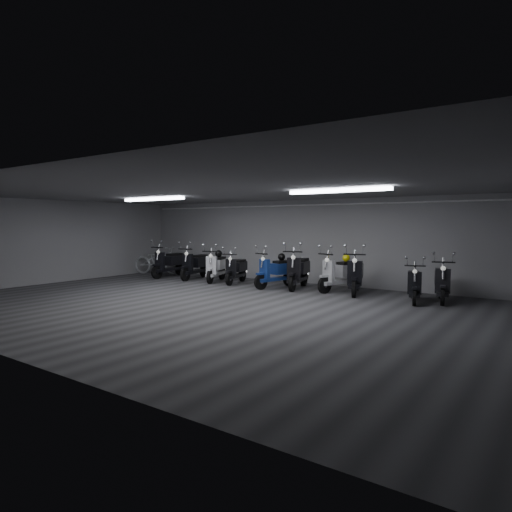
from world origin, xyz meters
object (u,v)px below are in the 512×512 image
Objects in this scene: helmet_1 at (346,258)px; scooter_0 at (169,258)px; scooter_9 at (442,276)px; helmet_0 at (219,254)px; scooter_6 at (340,268)px; scooter_7 at (356,269)px; scooter_2 at (216,262)px; scooter_4 at (276,266)px; scooter_1 at (195,260)px; bicycle at (158,257)px; scooter_8 at (414,278)px; scooter_3 at (236,265)px; helmet_2 at (282,257)px; scooter_5 at (298,265)px.

scooter_0 is at bearing -174.80° from helmet_1.
scooter_9 reaches higher than helmet_0.
scooter_6 is 4.55m from helmet_0.
scooter_6 is at bearing 142.51° from scooter_7.
scooter_0 is 2.29m from scooter_2.
scooter_7 is at bearing 20.47° from scooter_4.
scooter_1 is 1.01m from helmet_0.
scooter_2 is 7.32m from scooter_9.
scooter_2 is 3.40m from bicycle.
scooter_2 is 1.11× the size of scooter_8.
scooter_2 is 1.02× the size of scooter_9.
scooter_7 is (4.17, 0.14, 0.10)m from scooter_3.
helmet_1 is (-2.78, 0.34, 0.32)m from scooter_9.
helmet_2 is at bearing -1.47° from helmet_0.
scooter_6 is at bearing -6.11° from scooter_1.
scooter_2 is (1.04, -0.07, -0.03)m from scooter_1.
bicycle is (-1.08, 0.44, -0.04)m from scooter_0.
scooter_8 is at bearing -16.69° from scooter_3.
scooter_4 is at bearing 161.97° from scooter_8.
scooter_8 is at bearing -4.90° from helmet_2.
helmet_1 is (-0.48, 0.44, 0.25)m from scooter_7.
helmet_2 is (-0.62, 0.03, 0.22)m from scooter_5.
scooter_9 is 7.67× the size of helmet_2.
scooter_6 reaches higher than scooter_2.
scooter_8 is at bearing 5.11° from scooter_6.
scooter_9 is 7.41m from helmet_0.
scooter_7 is at bearing -12.99° from scooter_5.
helmet_1 is at bearing 118.86° from scooter_7.
scooter_1 is at bearing -174.50° from helmet_1.
scooter_6 is (5.49, 0.29, 0.01)m from scooter_1.
scooter_0 is at bearing -177.79° from helmet_2.
scooter_0 is 6.75m from scooter_6.
scooter_2 is at bearing -12.75° from scooter_1.
scooter_1 is at bearing 161.62° from scooter_8.
scooter_1 is 1.11× the size of scooter_3.
scooter_0 is 6.86m from helmet_1.
scooter_7 is at bearing -107.77° from bicycle.
scooter_7 is (6.06, 0.10, 0.03)m from scooter_1.
scooter_5 is 3.27m from helmet_0.
scooter_1 is 3.53m from scooter_4.
helmet_2 is (4.84, 0.19, 0.25)m from scooter_0.
scooter_0 reaches higher than helmet_2.
helmet_0 is (-6.83, 0.43, 0.35)m from scooter_8.
helmet_0 is at bearing 160.29° from scooter_7.
scooter_0 is 7.31m from scooter_7.
scooter_0 reaches higher than scooter_2.
scooter_7 is (0.57, -0.19, 0.03)m from scooter_6.
scooter_5 is 4.15m from scooter_9.
scooter_9 is at bearing -12.05° from scooter_5.
helmet_2 is at bearing -9.63° from scooter_3.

